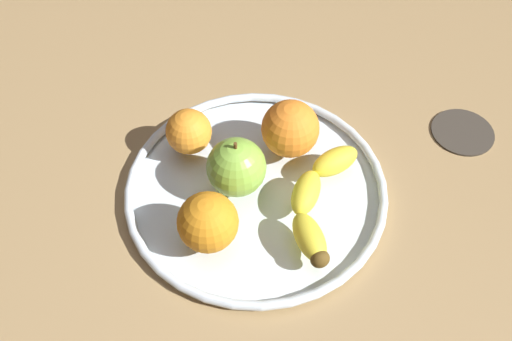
# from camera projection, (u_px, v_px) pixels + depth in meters

# --- Properties ---
(ground_plane) EXTENTS (1.24, 1.24, 0.04)m
(ground_plane) POSITION_uv_depth(u_px,v_px,m) (256.00, 201.00, 0.77)
(ground_plane) COLOR #A08154
(fruit_bowl) EXTENTS (0.35, 0.35, 0.02)m
(fruit_bowl) POSITION_uv_depth(u_px,v_px,m) (256.00, 188.00, 0.74)
(fruit_bowl) COLOR silver
(fruit_bowl) RESTS_ON ground_plane
(banana) EXTENTS (0.19, 0.11, 0.03)m
(banana) POSITION_uv_depth(u_px,v_px,m) (317.00, 198.00, 0.70)
(banana) COLOR yellow
(banana) RESTS_ON fruit_bowl
(apple) EXTENTS (0.08, 0.08, 0.08)m
(apple) POSITION_uv_depth(u_px,v_px,m) (236.00, 164.00, 0.71)
(apple) COLOR #87BE41
(apple) RESTS_ON fruit_bowl
(orange_front_left) EXTENTS (0.06, 0.06, 0.06)m
(orange_front_left) POSITION_uv_depth(u_px,v_px,m) (189.00, 132.00, 0.75)
(orange_front_left) COLOR orange
(orange_front_left) RESTS_ON fruit_bowl
(orange_back_right) EXTENTS (0.08, 0.08, 0.08)m
(orange_back_right) POSITION_uv_depth(u_px,v_px,m) (290.00, 129.00, 0.74)
(orange_back_right) COLOR orange
(orange_back_right) RESTS_ON fruit_bowl
(orange_center) EXTENTS (0.07, 0.07, 0.07)m
(orange_center) POSITION_uv_depth(u_px,v_px,m) (208.00, 222.00, 0.66)
(orange_center) COLOR orange
(orange_center) RESTS_ON fruit_bowl
(ambient_coaster) EXTENTS (0.09, 0.09, 0.01)m
(ambient_coaster) POSITION_uv_depth(u_px,v_px,m) (463.00, 131.00, 0.81)
(ambient_coaster) COLOR #39332B
(ambient_coaster) RESTS_ON ground_plane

